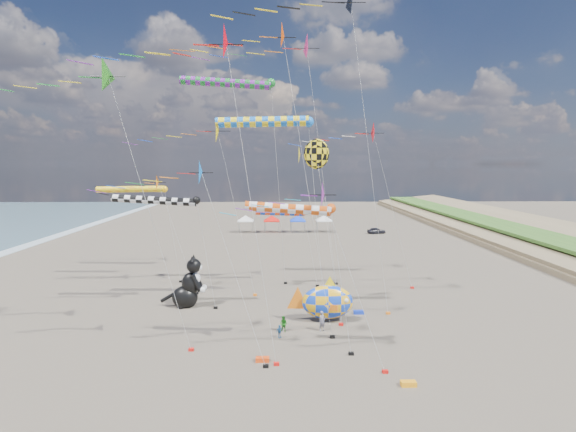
% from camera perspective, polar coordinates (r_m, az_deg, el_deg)
% --- Properties ---
extents(ground, '(260.00, 260.00, 0.00)m').
position_cam_1_polar(ground, '(28.26, -1.79, -20.81)').
color(ground, '#51473B').
rests_on(ground, ground).
extents(delta_kite_0, '(10.29, 2.04, 22.92)m').
position_cam_1_polar(delta_kite_0, '(33.48, -1.25, 21.37)').
color(delta_kite_0, '#D74103').
rests_on(delta_kite_0, ground).
extents(delta_kite_1, '(10.02, 1.68, 13.39)m').
position_cam_1_polar(delta_kite_1, '(28.11, -12.62, 4.65)').
color(delta_kite_1, blue).
rests_on(delta_kite_1, ground).
extents(delta_kite_2, '(10.41, 1.85, 12.10)m').
position_cam_1_polar(delta_kite_2, '(26.75, 1.88, 1.90)').
color(delta_kite_2, '#851E8F').
rests_on(delta_kite_2, ground).
extents(delta_kite_3, '(12.35, 2.46, 19.94)m').
position_cam_1_polar(delta_kite_3, '(32.62, -21.62, 15.72)').
color(delta_kite_3, '#28831C').
rests_on(delta_kite_3, ground).
extents(delta_kite_4, '(11.83, 2.69, 17.55)m').
position_cam_1_polar(delta_kite_4, '(43.96, -9.45, 10.37)').
color(delta_kite_4, yellow).
rests_on(delta_kite_4, ground).
extents(delta_kite_5, '(12.06, 2.35, 21.48)m').
position_cam_1_polar(delta_kite_5, '(29.04, -10.39, 20.43)').
color(delta_kite_5, red).
rests_on(delta_kite_5, ground).
extents(delta_kite_6, '(12.14, 2.34, 17.32)m').
position_cam_1_polar(delta_kite_6, '(46.67, 10.16, 10.00)').
color(delta_kite_6, red).
rests_on(delta_kite_6, ground).
extents(delta_kite_7, '(15.01, 2.99, 26.64)m').
position_cam_1_polar(delta_kite_7, '(48.99, 1.11, 20.65)').
color(delta_kite_7, '#E52166').
rests_on(delta_kite_7, ground).
extents(delta_kite_8, '(15.05, 2.76, 27.68)m').
position_cam_1_polar(delta_kite_8, '(40.09, 5.80, 25.52)').
color(delta_kite_8, black).
rests_on(delta_kite_8, ground).
extents(delta_kite_9, '(8.19, 1.77, 12.14)m').
position_cam_1_polar(delta_kite_9, '(45.76, -16.14, 3.70)').
color(delta_kite_9, orange).
rests_on(delta_kite_9, ground).
extents(windsock_0, '(9.03, 0.71, 10.21)m').
position_cam_1_polar(windsock_0, '(40.99, -16.08, 1.85)').
color(windsock_0, black).
rests_on(windsock_0, ground).
extents(windsock_1, '(9.28, 0.90, 16.91)m').
position_cam_1_polar(windsock_1, '(37.63, -2.58, 11.78)').
color(windsock_1, blue).
rests_on(windsock_1, ground).
extents(windsock_2, '(7.33, 0.68, 10.44)m').
position_cam_1_polar(windsock_2, '(29.51, 0.71, 0.80)').
color(windsock_2, '#CD4B0E').
rests_on(windsock_2, ground).
extents(windsock_3, '(6.73, 0.64, 8.30)m').
position_cam_1_polar(windsock_3, '(46.90, -0.64, 0.35)').
color(windsock_3, '#F23F11').
rests_on(windsock_3, ground).
extents(windsock_4, '(9.00, 0.72, 10.68)m').
position_cam_1_polar(windsock_4, '(51.29, -18.98, 3.18)').
color(windsock_4, yellow).
rests_on(windsock_4, ground).
extents(windsock_5, '(11.11, 0.95, 21.86)m').
position_cam_1_polar(windsock_5, '(48.86, -7.34, 16.35)').
color(windsock_5, '#167D2A').
rests_on(windsock_5, ground).
extents(angelfish_kite, '(3.74, 3.02, 15.21)m').
position_cam_1_polar(angelfish_kite, '(39.60, 3.35, 7.71)').
color(angelfish_kite, yellow).
rests_on(angelfish_kite, ground).
extents(cat_inflatable, '(3.56, 1.78, 4.80)m').
position_cam_1_polar(cat_inflatable, '(42.36, -12.64, -8.06)').
color(cat_inflatable, black).
rests_on(cat_inflatable, ground).
extents(fish_inflatable, '(5.70, 2.14, 3.85)m').
position_cam_1_polar(fish_inflatable, '(37.95, 4.96, -10.81)').
color(fish_inflatable, blue).
rests_on(fish_inflatable, ground).
extents(person_adult, '(0.69, 0.63, 1.59)m').
position_cam_1_polar(person_adult, '(36.13, 4.36, -13.17)').
color(person_adult, slate).
rests_on(person_adult, ground).
extents(child_green, '(0.77, 0.73, 1.25)m').
position_cam_1_polar(child_green, '(35.94, -0.56, -13.55)').
color(child_green, '#1A7217').
rests_on(child_green, ground).
extents(child_blue, '(0.62, 0.57, 1.01)m').
position_cam_1_polar(child_blue, '(34.84, -1.10, -14.43)').
color(child_blue, '#215892').
rests_on(child_blue, ground).
extents(kite_bag_0, '(0.90, 0.44, 0.30)m').
position_cam_1_polar(kite_bag_0, '(31.23, -3.26, -17.72)').
color(kite_bag_0, '#F14511').
rests_on(kite_bag_0, ground).
extents(kite_bag_1, '(0.90, 0.44, 0.30)m').
position_cam_1_polar(kite_bag_1, '(29.09, 15.04, -19.86)').
color(kite_bag_1, '#FF9F15').
rests_on(kite_bag_1, ground).
extents(kite_bag_2, '(0.90, 0.44, 0.30)m').
position_cam_1_polar(kite_bag_2, '(40.54, 8.97, -11.97)').
color(kite_bag_2, '#122EBD').
rests_on(kite_bag_2, ground).
extents(tent_row, '(19.20, 4.20, 3.80)m').
position_cam_1_polar(tent_row, '(85.66, -0.41, -0.01)').
color(tent_row, white).
rests_on(tent_row, ground).
extents(parked_car, '(3.60, 1.93, 1.17)m').
position_cam_1_polar(parked_car, '(86.01, 11.16, -1.83)').
color(parked_car, '#26262D').
rests_on(parked_car, ground).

